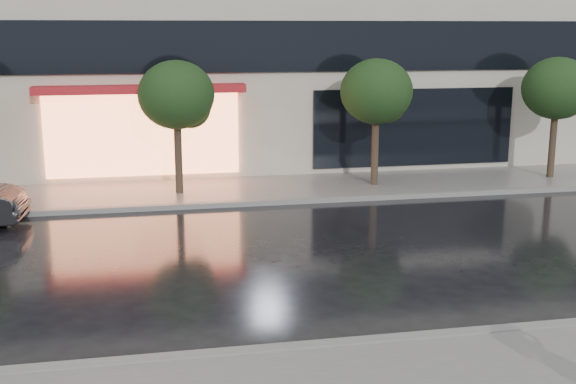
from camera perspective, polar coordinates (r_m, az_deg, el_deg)
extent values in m
plane|color=black|center=(12.63, 7.69, -9.94)|extent=(120.00, 120.00, 0.00)
cube|color=slate|center=(22.13, -0.81, 0.28)|extent=(60.00, 3.50, 0.12)
cube|color=gray|center=(11.74, 9.29, -11.44)|extent=(60.00, 0.25, 0.14)
cube|color=gray|center=(20.45, 0.07, -0.74)|extent=(60.00, 0.25, 0.14)
cube|color=black|center=(23.27, -1.60, 11.42)|extent=(28.00, 0.12, 1.60)
cube|color=#FF8C59|center=(23.16, -11.39, 4.46)|extent=(6.00, 0.10, 2.60)
cube|color=#B31B23|center=(22.67, -11.55, 7.97)|extent=(6.40, 0.70, 0.25)
cube|color=black|center=(24.81, 9.94, 5.06)|extent=(7.00, 0.10, 2.60)
cylinder|color=#33261C|center=(21.36, -8.65, 2.52)|extent=(0.22, 0.22, 2.20)
ellipsoid|color=#133315|center=(21.10, -8.82, 7.60)|extent=(2.20, 2.20, 1.98)
sphere|color=#133315|center=(21.36, -7.73, 6.62)|extent=(1.20, 1.20, 1.20)
cylinder|color=#33261C|center=(22.42, 6.88, 3.05)|extent=(0.22, 0.22, 2.20)
ellipsoid|color=#133315|center=(22.18, 7.01, 7.90)|extent=(2.20, 2.20, 1.98)
sphere|color=#133315|center=(22.53, 7.80, 6.93)|extent=(1.20, 1.20, 1.20)
cylinder|color=#33261C|center=(24.92, 20.15, 3.34)|extent=(0.22, 0.22, 2.20)
ellipsoid|color=#133315|center=(24.70, 20.49, 7.69)|extent=(2.20, 2.20, 1.98)
sphere|color=#133315|center=(25.11, 20.96, 6.80)|extent=(1.20, 1.20, 1.20)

